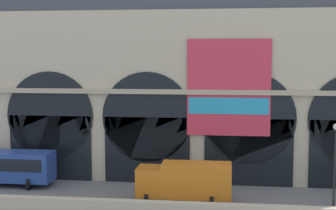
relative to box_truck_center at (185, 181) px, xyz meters
name	(u,v)px	position (x,y,z in m)	size (l,w,h in m)	color
ground_plane	(193,200)	(0.64, 0.33, -1.70)	(200.00, 200.00, 0.00)	slate
quay_parapet_wall	(190,210)	(0.64, -3.93, -1.12)	(90.00, 0.70, 1.15)	beige
station_building	(200,73)	(0.66, 8.15, 8.28)	(47.62, 6.03, 20.55)	beige
box_truck_center	(185,181)	(0.00, 0.00, 0.00)	(7.50, 2.91, 3.12)	orange
street_lamp_quayside	(335,159)	(10.75, -3.13, 2.71)	(0.44, 0.44, 6.90)	black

